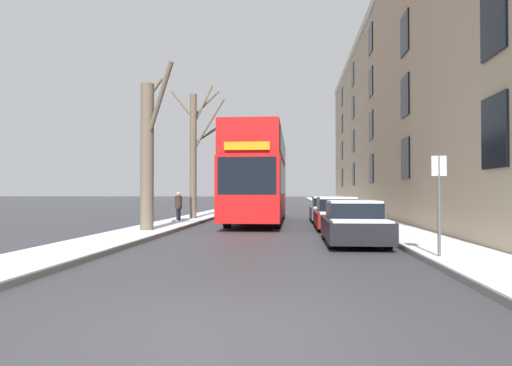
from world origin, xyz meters
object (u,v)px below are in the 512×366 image
object	(u,v)px
bare_tree_left_0	(148,152)
double_decker_bus	(259,173)
bare_tree_left_1	(195,148)
street_sign_post	(439,201)
parked_car_1	(337,214)
parked_car_2	(328,210)
pedestrian_left_sidewalk	(178,206)
parked_car_0	(354,224)

from	to	relation	value
bare_tree_left_0	double_decker_bus	size ratio (longest dim) A/B	0.54
bare_tree_left_1	street_sign_post	distance (m)	16.77
parked_car_1	parked_car_2	size ratio (longest dim) A/B	1.05
parked_car_1	pedestrian_left_sidewalk	xyz separation A→B (m)	(-7.61, 3.01, 0.24)
bare_tree_left_0	street_sign_post	size ratio (longest dim) A/B	2.63
parked_car_0	double_decker_bus	bearing A→B (deg)	111.14
parked_car_2	street_sign_post	world-z (taller)	street_sign_post
parked_car_2	street_sign_post	size ratio (longest dim) A/B	1.72
parked_car_2	street_sign_post	xyz separation A→B (m)	(1.39, -14.26, 0.76)
parked_car_1	double_decker_bus	bearing A→B (deg)	133.25
bare_tree_left_0	street_sign_post	xyz separation A→B (m)	(8.65, -6.34, -1.71)
pedestrian_left_sidewalk	street_sign_post	world-z (taller)	street_sign_post
pedestrian_left_sidewalk	bare_tree_left_0	bearing A→B (deg)	149.63
street_sign_post	parked_car_1	bearing A→B (deg)	98.57
parked_car_1	parked_car_2	bearing A→B (deg)	90.00
bare_tree_left_1	parked_car_2	xyz separation A→B (m)	(7.18, 0.08, -3.34)
bare_tree_left_0	street_sign_post	bearing A→B (deg)	-36.21
parked_car_0	street_sign_post	size ratio (longest dim) A/B	1.70
bare_tree_left_0	bare_tree_left_1	size ratio (longest dim) A/B	0.82
parked_car_1	bare_tree_left_1	bearing A→B (deg)	145.22
bare_tree_left_0	parked_car_0	world-z (taller)	bare_tree_left_0
pedestrian_left_sidewalk	street_sign_post	size ratio (longest dim) A/B	0.66
bare_tree_left_0	pedestrian_left_sidewalk	world-z (taller)	bare_tree_left_0
double_decker_bus	parked_car_2	distance (m)	4.29
double_decker_bus	parked_car_2	bearing A→B (deg)	18.47
street_sign_post	pedestrian_left_sidewalk	bearing A→B (deg)	126.39
bare_tree_left_1	parked_car_2	world-z (taller)	bare_tree_left_1
parked_car_2	parked_car_0	bearing A→B (deg)	-90.00
bare_tree_left_0	double_decker_bus	xyz separation A→B (m)	(3.64, 6.71, -0.53)
bare_tree_left_0	parked_car_1	world-z (taller)	bare_tree_left_0
parked_car_0	parked_car_2	world-z (taller)	parked_car_2
parked_car_1	street_sign_post	distance (m)	9.33
double_decker_bus	parked_car_2	xyz separation A→B (m)	(3.63, 1.21, -1.94)
parked_car_1	street_sign_post	world-z (taller)	street_sign_post
bare_tree_left_1	double_decker_bus	xyz separation A→B (m)	(3.55, -1.13, -1.40)
parked_car_1	pedestrian_left_sidewalk	world-z (taller)	pedestrian_left_sidewalk
parked_car_0	pedestrian_left_sidewalk	distance (m)	11.44
parked_car_2	double_decker_bus	bearing A→B (deg)	-161.53
bare_tree_left_1	pedestrian_left_sidewalk	distance (m)	3.69
bare_tree_left_0	parked_car_1	distance (m)	8.19
bare_tree_left_1	street_sign_post	bearing A→B (deg)	-58.85
parked_car_0	parked_car_2	xyz separation A→B (m)	(0.00, 10.60, 0.01)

